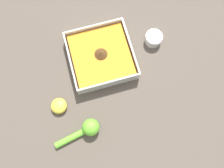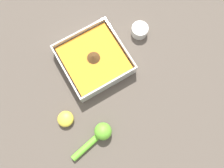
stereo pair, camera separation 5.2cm
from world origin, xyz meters
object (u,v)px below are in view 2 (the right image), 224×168
(square_dish, at_px, (94,60))
(spice_bowl, at_px, (140,31))
(lemon_squeezer, at_px, (100,134))
(lemon_half, at_px, (66,119))

(square_dish, xyz_separation_m, spice_bowl, (0.22, 0.02, -0.01))
(spice_bowl, height_order, lemon_squeezer, lemon_squeezer)
(square_dish, height_order, lemon_squeezer, same)
(spice_bowl, relative_size, lemon_squeezer, 0.39)
(lemon_squeezer, distance_m, lemon_half, 0.13)
(square_dish, distance_m, lemon_squeezer, 0.28)
(square_dish, xyz_separation_m, lemon_half, (-0.20, -0.14, -0.01))
(square_dish, bearing_deg, spice_bowl, 4.87)
(spice_bowl, distance_m, lemon_squeezer, 0.43)
(square_dish, distance_m, spice_bowl, 0.22)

